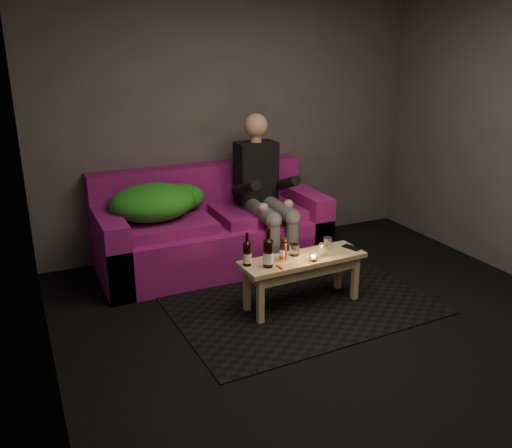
{
  "coord_description": "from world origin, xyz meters",
  "views": [
    {
      "loc": [
        -2.08,
        -2.79,
        2.07
      ],
      "look_at": [
        -0.16,
        1.38,
        0.5
      ],
      "focal_mm": 38.0,
      "sensor_mm": 36.0,
      "label": 1
    }
  ],
  "objects_px": {
    "coffee_table": "(303,266)",
    "person": "(264,189)",
    "beer_bottle_b": "(268,253)",
    "sofa": "(210,231)",
    "steel_cup": "(328,243)",
    "beer_bottle_a": "(247,254)"
  },
  "relations": [
    {
      "from": "person",
      "to": "beer_bottle_b",
      "type": "height_order",
      "value": "person"
    },
    {
      "from": "person",
      "to": "beer_bottle_b",
      "type": "distance_m",
      "value": 1.13
    },
    {
      "from": "person",
      "to": "steel_cup",
      "type": "relative_size",
      "value": 13.86
    },
    {
      "from": "coffee_table",
      "to": "beer_bottle_a",
      "type": "bearing_deg",
      "value": 175.68
    },
    {
      "from": "beer_bottle_b",
      "to": "steel_cup",
      "type": "xyz_separation_m",
      "value": [
        0.61,
        0.13,
        -0.06
      ]
    },
    {
      "from": "sofa",
      "to": "steel_cup",
      "type": "bearing_deg",
      "value": -58.97
    },
    {
      "from": "person",
      "to": "beer_bottle_b",
      "type": "xyz_separation_m",
      "value": [
        -0.45,
        -1.02,
        -0.2
      ]
    },
    {
      "from": "coffee_table",
      "to": "beer_bottle_a",
      "type": "xyz_separation_m",
      "value": [
        -0.47,
        0.04,
        0.17
      ]
    },
    {
      "from": "person",
      "to": "coffee_table",
      "type": "xyz_separation_m",
      "value": [
        -0.11,
        -0.96,
        -0.39
      ]
    },
    {
      "from": "coffee_table",
      "to": "person",
      "type": "bearing_deg",
      "value": 83.35
    },
    {
      "from": "person",
      "to": "beer_bottle_a",
      "type": "xyz_separation_m",
      "value": [
        -0.58,
        -0.93,
        -0.21
      ]
    },
    {
      "from": "person",
      "to": "steel_cup",
      "type": "distance_m",
      "value": 0.95
    },
    {
      "from": "sofa",
      "to": "person",
      "type": "distance_m",
      "value": 0.65
    },
    {
      "from": "person",
      "to": "beer_bottle_b",
      "type": "bearing_deg",
      "value": -113.72
    },
    {
      "from": "coffee_table",
      "to": "sofa",
      "type": "bearing_deg",
      "value": 108.08
    },
    {
      "from": "beer_bottle_b",
      "to": "steel_cup",
      "type": "distance_m",
      "value": 0.62
    },
    {
      "from": "beer_bottle_a",
      "to": "steel_cup",
      "type": "relative_size",
      "value": 2.57
    },
    {
      "from": "sofa",
      "to": "steel_cup",
      "type": "height_order",
      "value": "sofa"
    },
    {
      "from": "coffee_table",
      "to": "beer_bottle_b",
      "type": "relative_size",
      "value": 3.41
    },
    {
      "from": "beer_bottle_a",
      "to": "beer_bottle_b",
      "type": "xyz_separation_m",
      "value": [
        0.13,
        -0.09,
        0.02
      ]
    },
    {
      "from": "steel_cup",
      "to": "beer_bottle_a",
      "type": "bearing_deg",
      "value": -177.4
    },
    {
      "from": "sofa",
      "to": "coffee_table",
      "type": "bearing_deg",
      "value": -71.92
    }
  ]
}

